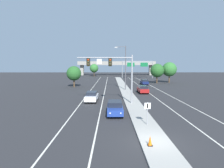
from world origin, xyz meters
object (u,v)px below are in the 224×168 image
object	(u,v)px
tree_far_left_c	(94,68)
tree_far_left_a	(74,73)
overhead_signal_mast	(114,68)
car_oncoming_white	(92,96)
traffic_cone_median_nose	(150,141)
car_oncoming_blue	(115,108)
car_receding_navy	(144,82)
highway_sign_gantry	(137,64)
car_receding_red	(143,89)
tree_far_right_c	(169,69)
tree_far_right_a	(157,71)
street_lamp_median	(125,65)
median_sign_post	(147,110)

from	to	relation	value
tree_far_left_c	tree_far_left_a	bearing A→B (deg)	-91.77
overhead_signal_mast	tree_far_left_c	world-z (taller)	overhead_signal_mast
car_oncoming_white	traffic_cone_median_nose	xyz separation A→B (m)	(5.84, -17.24, -0.31)
car_oncoming_blue	car_receding_navy	world-z (taller)	same
highway_sign_gantry	tree_far_left_a	world-z (taller)	highway_sign_gantry
car_oncoming_blue	car_receding_red	size ratio (longest dim) A/B	0.99
tree_far_right_c	tree_far_right_a	xyz separation A→B (m)	(-4.44, -1.84, -0.33)
street_lamp_median	tree_far_right_a	size ratio (longest dim) A/B	1.61
car_oncoming_blue	tree_far_right_a	world-z (taller)	tree_far_right_a
car_oncoming_white	tree_far_left_a	bearing A→B (deg)	108.48
tree_far_left_c	tree_far_left_a	world-z (taller)	tree_far_left_c
car_oncoming_blue	tree_far_right_c	xyz separation A→B (m)	(18.61, 39.28, 3.55)
overhead_signal_mast	car_oncoming_blue	distance (m)	7.45
car_receding_red	traffic_cone_median_nose	distance (m)	26.47
car_oncoming_blue	car_receding_navy	xyz separation A→B (m)	(9.51, 33.49, 0.00)
car_oncoming_blue	tree_far_left_c	distance (m)	73.99
car_receding_navy	overhead_signal_mast	bearing A→B (deg)	-109.00
car_oncoming_blue	tree_far_left_a	size ratio (longest dim) A/B	0.81
car_oncoming_white	car_receding_navy	world-z (taller)	same
car_oncoming_blue	traffic_cone_median_nose	distance (m)	9.44
car_oncoming_white	tree_far_left_a	distance (m)	20.95
tree_far_left_a	car_oncoming_blue	bearing A→B (deg)	-69.96
tree_far_right_c	tree_far_left_a	size ratio (longest dim) A/B	1.21
street_lamp_median	tree_far_right_a	world-z (taller)	street_lamp_median
overhead_signal_mast	highway_sign_gantry	bearing A→B (deg)	78.32
car_oncoming_white	car_receding_navy	xyz separation A→B (m)	(13.06, 25.40, 0.00)
street_lamp_median	highway_sign_gantry	size ratio (longest dim) A/B	0.75
overhead_signal_mast	tree_far_left_a	distance (m)	24.17
overhead_signal_mast	traffic_cone_median_nose	bearing A→B (deg)	-81.39
street_lamp_median	median_sign_post	bearing A→B (deg)	-89.33
highway_sign_gantry	tree_far_right_a	bearing A→B (deg)	-82.03
highway_sign_gantry	tree_far_left_c	size ratio (longest dim) A/B	2.14
car_oncoming_blue	overhead_signal_mast	bearing A→B (deg)	89.88
car_oncoming_white	tree_far_right_a	world-z (taller)	tree_far_right_a
tree_far_right_c	car_oncoming_white	bearing A→B (deg)	-125.38
median_sign_post	tree_far_right_a	bearing A→B (deg)	75.07
car_oncoming_blue	car_receding_navy	bearing A→B (deg)	74.15
overhead_signal_mast	highway_sign_gantry	world-z (taller)	highway_sign_gantry
car_receding_red	highway_sign_gantry	size ratio (longest dim) A/B	0.34
car_receding_red	highway_sign_gantry	bearing A→B (deg)	83.46
overhead_signal_mast	tree_far_right_c	xyz separation A→B (m)	(18.59, 33.38, -1.00)
car_oncoming_white	tree_far_right_c	bearing A→B (deg)	54.62
tree_far_right_a	median_sign_post	bearing A→B (deg)	-104.93
overhead_signal_mast	car_oncoming_white	size ratio (longest dim) A/B	1.81
median_sign_post	highway_sign_gantry	bearing A→B (deg)	82.80
tree_far_left_c	tree_far_left_a	xyz separation A→B (m)	(-1.41, -45.63, -0.44)
car_receding_navy	car_receding_red	bearing A→B (deg)	-101.30
tree_far_left_c	car_oncoming_blue	bearing A→B (deg)	-83.22
tree_far_left_c	median_sign_post	bearing A→B (deg)	-81.41
highway_sign_gantry	tree_far_right_a	distance (m)	22.34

